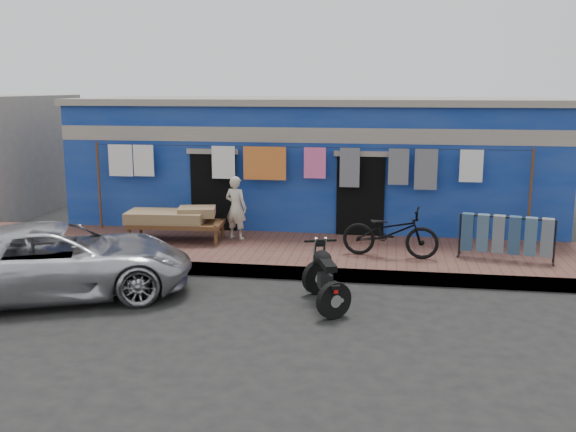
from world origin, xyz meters
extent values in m
plane|color=black|center=(0.00, 0.00, 0.00)|extent=(80.00, 80.00, 0.00)
cube|color=brown|center=(0.00, 3.00, 0.12)|extent=(28.00, 3.00, 0.25)
cube|color=gray|center=(0.00, 1.55, 0.12)|extent=(28.00, 0.10, 0.25)
cube|color=navy|center=(0.00, 7.00, 1.60)|extent=(12.00, 5.00, 3.20)
cube|color=#9E9384|center=(0.00, 4.56, 2.55)|extent=(12.00, 0.14, 0.35)
cube|color=#9E9384|center=(0.00, 7.00, 3.28)|extent=(12.20, 5.20, 0.16)
cube|color=black|center=(-2.20, 4.48, 1.05)|extent=(1.10, 0.10, 2.10)
cube|color=black|center=(1.30, 4.48, 1.05)|extent=(1.10, 0.10, 2.10)
cylinder|color=brown|center=(-5.00, 4.25, 1.30)|extent=(0.06, 0.06, 2.10)
cylinder|color=brown|center=(5.00, 4.25, 1.30)|extent=(0.06, 0.06, 2.10)
cylinder|color=black|center=(0.00, 4.25, 2.30)|extent=(10.00, 0.01, 0.01)
cube|color=silver|center=(-4.42, 4.25, 1.92)|extent=(0.60, 0.02, 0.76)
cube|color=silver|center=(-3.84, 4.25, 1.93)|extent=(0.50, 0.02, 0.75)
cube|color=silver|center=(-1.89, 4.25, 1.92)|extent=(0.55, 0.02, 0.76)
cube|color=#CC4C26|center=(-0.91, 4.25, 1.92)|extent=(1.00, 0.02, 0.77)
cube|color=#E45B97|center=(0.26, 4.25, 1.95)|extent=(0.50, 0.02, 0.71)
cube|color=slate|center=(1.05, 4.25, 1.85)|extent=(0.45, 0.02, 0.89)
cube|color=slate|center=(2.14, 4.25, 1.89)|extent=(0.45, 0.02, 0.81)
cube|color=slate|center=(2.74, 4.25, 1.84)|extent=(0.50, 0.02, 0.91)
cube|color=silver|center=(3.72, 4.25, 1.94)|extent=(0.50, 0.02, 0.72)
imported|color=silver|center=(-3.77, -0.11, 0.67)|extent=(5.23, 3.91, 1.34)
imported|color=beige|center=(-1.45, 3.64, 0.97)|extent=(0.60, 0.49, 1.44)
imported|color=black|center=(2.00, 2.61, 0.87)|extent=(1.99, 0.91, 1.24)
cube|color=silver|center=(0.62, 0.93, 0.05)|extent=(0.21, 0.17, 0.09)
cube|color=silver|center=(0.74, 1.20, 0.04)|extent=(0.14, 0.17, 0.07)
cube|color=silver|center=(0.99, 0.59, 0.04)|extent=(0.16, 0.19, 0.07)
camera|label=1|loc=(1.95, -10.21, 3.64)|focal=40.00mm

